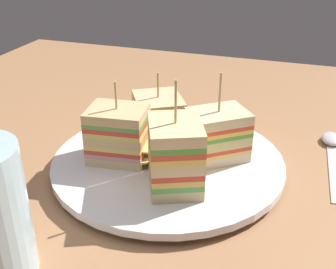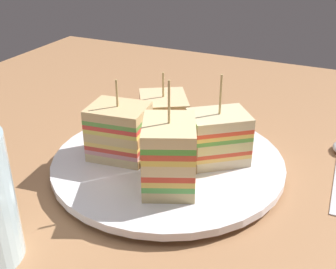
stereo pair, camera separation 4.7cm
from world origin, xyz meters
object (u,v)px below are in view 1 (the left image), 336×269
object	(u,v)px
sandwich_wedge_0	(158,118)
chip_pile	(150,150)
plate	(168,163)
sandwich_wedge_1	(118,134)
sandwich_wedge_2	(175,155)
spoon	(333,148)
sandwich_wedge_3	(217,135)

from	to	relation	value
sandwich_wedge_0	chip_pile	size ratio (longest dim) A/B	1.14
sandwich_wedge_0	plate	bearing A→B (deg)	-0.35
plate	sandwich_wedge_1	distance (cm)	6.51
sandwich_wedge_2	spoon	size ratio (longest dim) A/B	0.71
chip_pile	spoon	size ratio (longest dim) A/B	0.46
sandwich_wedge_1	sandwich_wedge_2	world-z (taller)	sandwich_wedge_2
plate	sandwich_wedge_0	bearing A→B (deg)	-59.29
chip_pile	sandwich_wedge_0	bearing A→B (deg)	-81.26
sandwich_wedge_3	spoon	world-z (taller)	sandwich_wedge_3
chip_pile	sandwich_wedge_1	bearing A→B (deg)	16.58
sandwich_wedge_1	spoon	distance (cm)	26.36
plate	chip_pile	xyz separation A→B (cm)	(1.95, 0.65, 1.71)
chip_pile	sandwich_wedge_3	bearing A→B (deg)	-159.10
plate	sandwich_wedge_3	xyz separation A→B (cm)	(-5.03, -2.02, 3.38)
chip_pile	plate	bearing A→B (deg)	-161.58
sandwich_wedge_1	sandwich_wedge_2	bearing A→B (deg)	-30.53
sandwich_wedge_2	sandwich_wedge_3	bearing A→B (deg)	-44.60
sandwich_wedge_0	spoon	size ratio (longest dim) A/B	0.52
sandwich_wedge_1	sandwich_wedge_3	bearing A→B (deg)	12.46
sandwich_wedge_1	spoon	xyz separation A→B (cm)	(-22.95, -12.29, -4.12)
sandwich_wedge_3	chip_pile	distance (cm)	7.66
sandwich_wedge_1	chip_pile	distance (cm)	3.86
chip_pile	sandwich_wedge_2	bearing A→B (deg)	135.58
plate	sandwich_wedge_0	world-z (taller)	sandwich_wedge_0
plate	spoon	distance (cm)	20.74
sandwich_wedge_2	spoon	bearing A→B (deg)	-68.20
sandwich_wedge_3	spoon	xyz separation A→B (cm)	(-12.74, -8.66, -3.90)
plate	chip_pile	world-z (taller)	chip_pile
plate	spoon	world-z (taller)	plate
spoon	sandwich_wedge_2	bearing A→B (deg)	133.09
sandwich_wedge_2	spoon	distance (cm)	22.37
sandwich_wedge_0	chip_pile	distance (cm)	5.57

